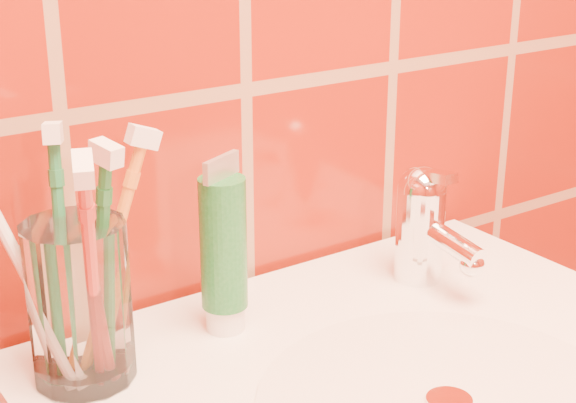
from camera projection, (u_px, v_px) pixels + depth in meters
glass_tumbler at (79, 303)px, 0.70m from camera, size 0.11×0.11×0.13m
toothpaste_tube at (224, 251)px, 0.77m from camera, size 0.05×0.04×0.16m
faucet at (424, 221)px, 0.87m from camera, size 0.05×0.11×0.12m
toothbrush_0 at (23, 268)px, 0.68m from camera, size 0.16×0.16×0.22m
toothbrush_1 at (92, 280)px, 0.65m from camera, size 0.11×0.18×0.24m
toothbrush_2 at (62, 255)px, 0.70m from camera, size 0.07×0.09×0.22m
toothbrush_3 at (111, 253)px, 0.71m from camera, size 0.09×0.09×0.20m
toothbrush_4 at (101, 266)px, 0.68m from camera, size 0.06×0.10×0.21m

